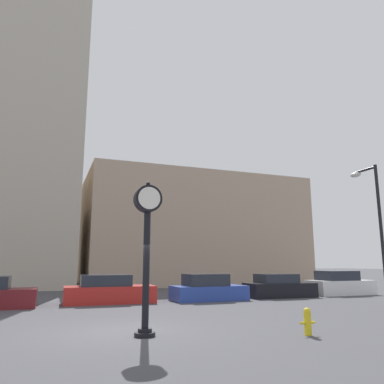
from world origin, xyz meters
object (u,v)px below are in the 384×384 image
object	(u,v)px
car_red	(109,291)
fire_hydrant_near	(308,321)
street_clock	(147,236)
car_white	(339,284)
street_lamp_right	(373,212)
car_black	(279,287)
car_blue	(208,289)

from	to	relation	value
car_red	fire_hydrant_near	distance (m)	11.35
street_clock	fire_hydrant_near	distance (m)	5.14
car_white	car_red	bearing A→B (deg)	-178.41
car_white	street_lamp_right	bearing A→B (deg)	-117.64
car_black	car_white	size ratio (longest dim) A/B	0.99
street_clock	car_red	xyz separation A→B (m)	(0.35, 9.17, -2.18)
car_black	fire_hydrant_near	distance (m)	11.97
street_clock	car_white	xyz separation A→B (m)	(14.95, 9.09, -2.14)
car_red	street_clock	bearing A→B (deg)	-90.23
car_red	street_lamp_right	xyz separation A→B (m)	(10.76, -6.86, 3.67)
car_red	street_lamp_right	distance (m)	13.27
car_red	car_blue	distance (m)	5.27
street_clock	car_white	distance (m)	17.63
car_blue	car_black	bearing A→B (deg)	2.04
car_black	fire_hydrant_near	world-z (taller)	car_black
car_black	car_white	xyz separation A→B (m)	(4.67, 0.17, 0.06)
car_red	fire_hydrant_near	bearing A→B (deg)	-67.57
street_clock	fire_hydrant_near	world-z (taller)	street_clock
car_red	fire_hydrant_near	world-z (taller)	car_red
street_clock	car_blue	size ratio (longest dim) A/B	1.08
car_red	car_white	world-z (taller)	car_white
street_lamp_right	street_clock	bearing A→B (deg)	-168.24
street_clock	street_lamp_right	bearing A→B (deg)	11.76
car_white	street_lamp_right	distance (m)	8.59
street_clock	car_red	world-z (taller)	street_clock
car_red	street_lamp_right	size ratio (longest dim) A/B	0.71
car_white	fire_hydrant_near	distance (m)	14.98
street_clock	street_lamp_right	distance (m)	11.44
car_white	street_lamp_right	size ratio (longest dim) A/B	0.65
car_black	car_white	world-z (taller)	car_white
car_black	street_lamp_right	size ratio (longest dim) A/B	0.64
car_red	car_black	world-z (taller)	car_red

